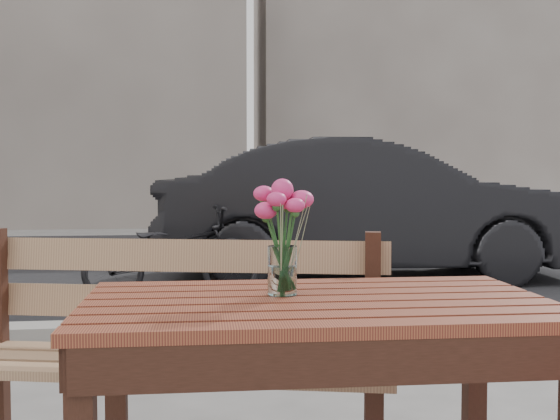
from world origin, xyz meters
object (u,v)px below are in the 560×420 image
(main_table, at_px, (317,345))
(bicycle, at_px, (173,253))
(parked_car, at_px, (367,210))
(main_vase, at_px, (282,223))

(main_table, distance_m, bicycle, 4.33)
(parked_car, relative_size, bicycle, 2.82)
(parked_car, distance_m, bicycle, 2.27)
(parked_car, bearing_deg, main_table, 167.90)
(main_vase, xyz_separation_m, bicycle, (-0.41, 4.23, -0.56))
(bicycle, bearing_deg, main_table, 177.87)
(parked_car, height_order, bicycle, parked_car)
(main_vase, distance_m, parked_car, 5.50)
(bicycle, bearing_deg, parked_car, -71.31)
(main_table, relative_size, parked_car, 0.29)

